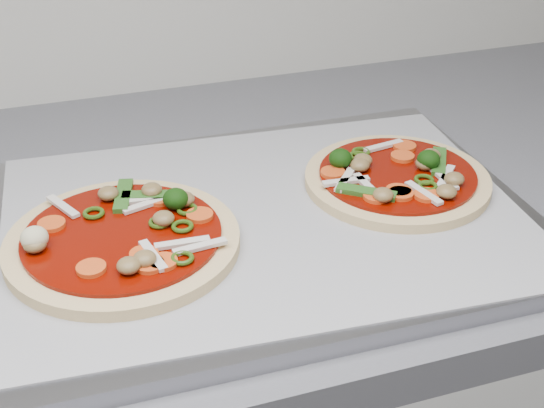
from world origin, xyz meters
name	(u,v)px	position (x,y,z in m)	size (l,w,h in m)	color
base_cabinet	(542,403)	(0.00, 1.30, 0.43)	(3.60, 0.60, 0.86)	silver
baking_tray	(264,223)	(-0.48, 1.22, 0.91)	(0.51, 0.38, 0.02)	gray
parchment	(264,215)	(-0.48, 1.22, 0.92)	(0.49, 0.36, 0.00)	#949398
pizza_left	(124,238)	(-0.61, 1.20, 0.93)	(0.27, 0.27, 0.04)	tan
pizza_right	(397,177)	(-0.33, 1.23, 0.93)	(0.23, 0.23, 0.03)	tan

